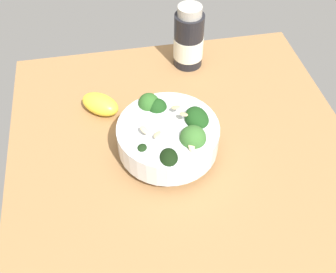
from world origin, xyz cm
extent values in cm
cube|color=#996D42|center=(0.00, 0.00, -2.31)|extent=(61.12, 61.12, 4.62)
cylinder|color=white|center=(-2.75, -0.78, 0.79)|extent=(9.42, 9.42, 1.58)
cylinder|color=white|center=(-2.75, -0.78, 3.96)|extent=(17.13, 17.13, 4.75)
cylinder|color=silver|center=(-2.75, -0.78, 5.93)|extent=(14.53, 14.53, 0.80)
cylinder|color=#3C7A32|center=(0.91, -3.66, 4.08)|extent=(1.44, 1.60, 1.93)
ellipsoid|color=#386B2B|center=(0.91, -3.66, 5.65)|extent=(4.10, 3.49, 3.40)
cylinder|color=#3C7A32|center=(2.30, -0.34, 4.64)|extent=(2.19, 2.16, 1.64)
ellipsoid|color=#194216|center=(2.30, -0.34, 6.46)|extent=(5.41, 6.14, 5.13)
cylinder|color=#3C7A32|center=(-4.95, 5.34, 4.53)|extent=(2.08, 2.09, 1.37)
ellipsoid|color=#2D6023|center=(-4.95, 5.34, 6.23)|extent=(5.44, 5.67, 5.89)
cylinder|color=#4A8F3C|center=(-3.67, 4.20, 4.37)|extent=(1.81, 1.98, 1.55)
ellipsoid|color=#194216|center=(-3.67, 4.20, 6.03)|extent=(4.11, 4.57, 4.27)
cylinder|color=#3C7A32|center=(-7.52, -4.37, 4.15)|extent=(1.40, 1.31, 1.03)
ellipsoid|color=black|center=(-7.52, -4.37, 5.35)|extent=(3.35, 4.10, 3.84)
cylinder|color=#589D47|center=(-3.88, -7.15, 4.21)|extent=(1.97, 1.79, 1.49)
ellipsoid|color=black|center=(-3.88, -7.15, 5.84)|extent=(4.34, 4.62, 4.16)
cylinder|color=#2F662B|center=(0.71, -3.96, 4.65)|extent=(1.76, 1.76, 1.29)
ellipsoid|color=#386B2B|center=(0.71, -3.96, 6.45)|extent=(5.04, 5.46, 4.41)
ellipsoid|color=#DBBC84|center=(-0.86, 2.09, 7.76)|extent=(2.03, 1.83, 0.98)
ellipsoid|color=#DBBC84|center=(-6.79, -1.81, 7.58)|extent=(1.78, 2.08, 0.74)
ellipsoid|color=#DBBC84|center=(-3.80, 4.25, 7.10)|extent=(1.17, 1.82, 1.00)
ellipsoid|color=#DBBC84|center=(0.11, -0.46, 8.03)|extent=(1.75, 2.06, 0.90)
ellipsoid|color=#DBBC84|center=(-0.28, -5.99, 6.91)|extent=(1.10, 1.81, 1.17)
ellipsoid|color=#DBBC84|center=(-4.86, -2.89, 7.27)|extent=(1.92, 2.06, 0.61)
ellipsoid|color=#DBBC84|center=(-3.74, 2.86, 5.95)|extent=(1.80, 2.08, 0.86)
ellipsoid|color=yellow|center=(-13.52, 11.63, 1.81)|extent=(8.82, 8.44, 3.62)
cylinder|color=black|center=(6.06, 23.07, 5.84)|extent=(6.11, 6.11, 11.67)
cylinder|color=#B7B2A8|center=(6.06, 23.07, 12.62)|extent=(4.87, 4.87, 1.90)
cylinder|color=white|center=(6.06, 23.07, 4.26)|extent=(6.23, 6.23, 4.67)
camera|label=1|loc=(-11.11, -45.40, 54.67)|focal=43.15mm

